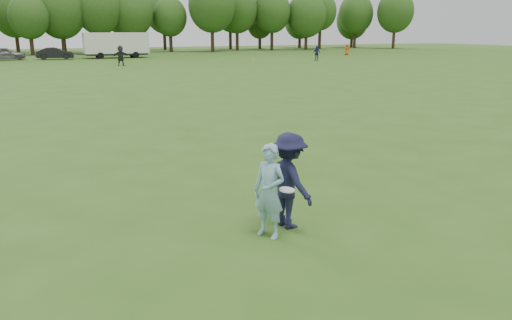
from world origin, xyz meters
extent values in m
plane|color=#325718|center=(0.00, 0.00, 0.00)|extent=(200.00, 200.00, 0.00)
imported|color=#7FAFC4|center=(0.67, 0.36, 0.84)|extent=(0.65, 0.73, 1.68)
imported|color=#181936|center=(1.21, 0.62, 0.89)|extent=(0.84, 1.24, 1.78)
imported|color=navy|center=(28.69, 44.70, 0.85)|extent=(0.91, 1.05, 1.70)
imported|color=#D14E18|center=(39.61, 54.26, 0.79)|extent=(0.82, 0.58, 1.58)
imported|color=#282828|center=(6.05, 45.40, 1.00)|extent=(1.89, 0.67, 2.01)
imported|color=slate|center=(-4.88, 60.85, 0.78)|extent=(4.63, 2.03, 1.55)
imported|color=black|center=(0.69, 60.13, 0.72)|extent=(4.52, 1.96, 1.45)
cone|color=orange|center=(22.34, 48.68, 0.15)|extent=(0.28, 0.28, 0.30)
cylinder|color=white|center=(0.90, 0.13, 0.90)|extent=(0.31, 0.31, 0.06)
cube|color=white|center=(8.14, 60.28, 1.90)|extent=(8.00, 2.50, 2.60)
cube|color=black|center=(8.14, 60.28, 0.50)|extent=(7.60, 2.30, 0.25)
cylinder|color=black|center=(5.94, 59.03, 0.40)|extent=(0.80, 0.25, 0.80)
cylinder|color=black|center=(5.94, 61.53, 0.40)|extent=(0.80, 0.25, 0.80)
cylinder|color=black|center=(10.34, 59.03, 0.40)|extent=(0.80, 0.25, 0.80)
cylinder|color=black|center=(10.34, 61.53, 0.40)|extent=(0.80, 0.25, 0.80)
cube|color=#333333|center=(3.74, 60.28, 0.55)|extent=(1.20, 0.15, 0.12)
cylinder|color=#332114|center=(-1.61, 72.69, 1.51)|extent=(0.56, 0.56, 3.01)
ellipsoid|color=#254316|center=(-1.61, 72.69, 5.34)|extent=(5.46, 5.46, 6.28)
cylinder|color=#332114|center=(2.83, 75.07, 1.61)|extent=(0.56, 0.56, 3.23)
ellipsoid|color=#254316|center=(2.83, 75.07, 6.32)|extent=(7.29, 7.29, 8.38)
cylinder|color=#332114|center=(8.24, 74.97, 1.88)|extent=(0.56, 0.56, 3.77)
ellipsoid|color=#254316|center=(8.24, 74.97, 6.72)|extent=(6.95, 6.95, 8.00)
cylinder|color=#332114|center=(13.38, 75.56, 1.66)|extent=(0.56, 0.56, 3.33)
ellipsoid|color=#254316|center=(13.38, 75.56, 6.18)|extent=(6.71, 6.71, 7.71)
cylinder|color=#332114|center=(19.58, 75.81, 1.61)|extent=(0.56, 0.56, 3.22)
ellipsoid|color=#254316|center=(19.58, 75.81, 5.57)|extent=(5.54, 5.54, 6.37)
cylinder|color=#332114|center=(25.83, 72.87, 2.08)|extent=(0.56, 0.56, 4.15)
ellipsoid|color=#254316|center=(25.83, 72.87, 7.38)|extent=(7.59, 7.59, 8.73)
cylinder|color=#332114|center=(31.73, 76.39, 1.97)|extent=(0.56, 0.56, 3.95)
ellipsoid|color=#254316|center=(31.73, 76.39, 6.99)|extent=(7.16, 7.16, 8.24)
cylinder|color=#332114|center=(37.86, 75.01, 1.95)|extent=(0.56, 0.56, 3.90)
ellipsoid|color=#254316|center=(37.86, 75.01, 6.66)|extent=(6.49, 6.49, 7.46)
cylinder|color=#332114|center=(44.17, 73.78, 1.58)|extent=(0.56, 0.56, 3.16)
ellipsoid|color=#254316|center=(44.17, 73.78, 6.13)|extent=(6.99, 6.99, 8.04)
cylinder|color=#332114|center=(48.56, 76.19, 2.15)|extent=(0.56, 0.56, 4.29)
ellipsoid|color=#254316|center=(48.56, 76.19, 6.85)|extent=(6.02, 6.02, 6.93)
cylinder|color=#332114|center=(57.70, 77.76, 1.84)|extent=(0.56, 0.56, 3.68)
ellipsoid|color=#254316|center=(57.70, 77.76, 6.56)|extent=(6.78, 6.78, 7.80)
cylinder|color=#332114|center=(62.77, 72.10, 1.98)|extent=(0.56, 0.56, 3.96)
ellipsoid|color=#254316|center=(62.77, 72.10, 6.91)|extent=(6.93, 6.93, 7.96)
cylinder|color=#332114|center=(-3.49, 83.39, 1.64)|extent=(0.56, 0.56, 3.28)
ellipsoid|color=#254316|center=(-3.49, 83.39, 6.16)|extent=(6.78, 6.78, 7.79)
cylinder|color=#332114|center=(3.45, 81.85, 1.56)|extent=(0.56, 0.56, 3.11)
ellipsoid|color=#254316|center=(3.45, 81.85, 5.38)|extent=(5.34, 5.34, 6.14)
cylinder|color=#332114|center=(12.88, 83.26, 1.75)|extent=(0.56, 0.56, 3.50)
ellipsoid|color=#254316|center=(12.88, 83.26, 5.55)|extent=(4.82, 4.82, 5.54)
cylinder|color=#332114|center=(20.66, 83.86, 1.90)|extent=(0.56, 0.56, 3.80)
ellipsoid|color=#254316|center=(20.66, 83.86, 6.49)|extent=(6.34, 6.34, 7.29)
cylinder|color=#332114|center=(32.72, 82.11, 1.92)|extent=(0.56, 0.56, 3.84)
ellipsoid|color=#254316|center=(32.72, 82.11, 6.01)|extent=(5.09, 5.09, 5.86)
cylinder|color=#332114|center=(38.25, 80.94, 1.29)|extent=(0.56, 0.56, 2.58)
ellipsoid|color=#254316|center=(38.25, 80.94, 4.64)|extent=(4.86, 4.86, 5.59)
cylinder|color=#332114|center=(47.73, 82.38, 1.31)|extent=(0.56, 0.56, 2.62)
ellipsoid|color=#254316|center=(47.73, 82.38, 5.22)|extent=(6.11, 6.11, 7.02)
cylinder|color=#332114|center=(59.29, 81.05, 1.27)|extent=(0.56, 0.56, 2.54)
ellipsoid|color=#254316|center=(59.29, 81.05, 5.29)|extent=(6.47, 6.47, 7.44)
camera|label=1|loc=(-2.98, -7.04, 3.56)|focal=35.00mm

